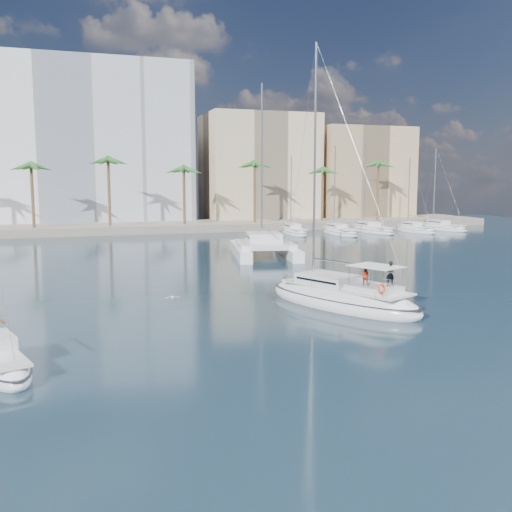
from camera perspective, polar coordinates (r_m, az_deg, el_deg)
name	(u,v)px	position (r m, az deg, el deg)	size (l,w,h in m)	color
ground	(278,314)	(34.75, 2.20, -5.79)	(160.00, 160.00, 0.00)	black
quay	(147,227)	(93.74, -10.84, 2.88)	(120.00, 14.00, 1.20)	gray
building_modern	(66,145)	(104.87, -18.51, 10.44)	(42.00, 16.00, 28.00)	white
building_beige	(259,170)	(107.17, 0.28, 8.61)	(20.00, 14.00, 20.00)	beige
building_tan_right	(360,175)	(113.27, 10.35, 7.93)	(18.00, 12.00, 18.00)	tan
palm_centre	(149,166)	(89.51, -10.66, 8.88)	(3.60, 3.60, 12.30)	brown
palm_right	(349,167)	(99.83, 9.31, 8.76)	(3.60, 3.60, 12.30)	brown
main_sloop	(342,298)	(37.06, 8.58, -4.18)	(8.25, 12.37, 17.61)	white
catamaran	(264,245)	(60.82, 0.83, 1.08)	(8.63, 13.59, 18.31)	white
seagull	(172,297)	(38.16, -8.37, -4.11)	(1.03, 0.44, 0.19)	silver
moored_yacht_a	(295,235)	(85.24, 3.87, 2.14)	(2.72, 9.35, 11.90)	white
moored_yacht_b	(340,235)	(86.08, 8.39, 2.13)	(3.14, 10.78, 13.72)	white
moored_yacht_c	(372,232)	(90.89, 11.50, 2.34)	(3.55, 12.21, 15.54)	white
moored_yacht_d	(415,232)	(92.59, 15.62, 2.31)	(2.72, 9.35, 11.90)	white
moored_yacht_e	(442,230)	(97.94, 18.14, 2.48)	(3.14, 10.78, 13.72)	white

